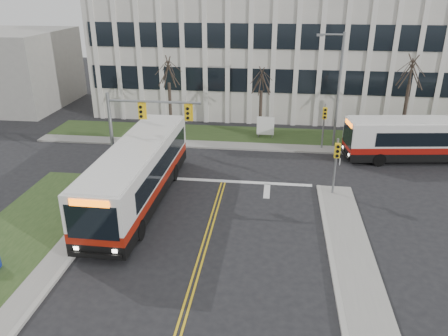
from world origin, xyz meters
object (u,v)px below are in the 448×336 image
bus_main (138,175)px  bus_cross (425,140)px  directory_sign (265,126)px  streetlight (337,85)px

bus_main → bus_cross: bus_main is taller
directory_sign → bus_main: (-7.30, -12.91, 0.64)m
streetlight → bus_main: bearing=-137.9°
streetlight → directory_sign: (-5.53, 1.30, -4.02)m
streetlight → bus_cross: size_ratio=0.77×
directory_sign → bus_cross: 12.70m
streetlight → bus_cross: 7.90m
streetlight → bus_main: 17.63m
streetlight → directory_sign: bearing=166.8°
streetlight → directory_sign: size_ratio=4.60×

